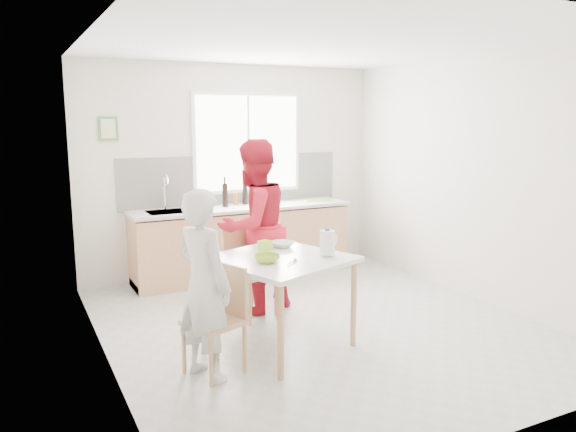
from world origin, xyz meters
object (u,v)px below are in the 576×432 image
Objects in this scene: chair_far at (246,267)px; milk_jug at (328,242)px; person_white at (204,285)px; wine_bottle_b at (225,195)px; chair_left at (220,314)px; person_red at (253,227)px; dining_table at (279,267)px; wine_bottle_a at (245,192)px; bowl_green at (267,259)px; bowl_white at (282,244)px.

milk_jug reaches higher than chair_far.
wine_bottle_b is at bearing -43.86° from person_white.
chair_left is 1.53m from person_red.
milk_jug reaches higher than chair_left.
dining_table is 5.85× the size of milk_jug.
wine_bottle_b is at bearing -164.45° from wine_bottle_a.
chair_left is at bearing 36.06° from person_red.
person_white is 6.45× the size of milk_jug.
person_white is at bearing -90.00° from chair_left.
bowl_green is 0.72× the size of wine_bottle_b.
person_red is at bearing 72.39° from bowl_green.
wine_bottle_a is (0.26, 2.53, 0.13)m from milk_jug.
chair_left is 1.08m from bowl_white.
chair_far is (0.05, 0.89, -0.23)m from dining_table.
bowl_white is (0.37, 0.45, -0.01)m from bowl_green.
chair_far is at bearing 86.85° from dining_table.
milk_jug is 2.45m from wine_bottle_b.
person_white reaches higher than chair_far.
wine_bottle_b reaches higher than chair_far.
bowl_white is at bearing 92.52° from milk_jug.
bowl_green is (0.47, 0.12, 0.38)m from chair_left.
person_red is 1.16m from bowl_green.
chair_far is 4.24× the size of bowl_green.
dining_table is 6.45× the size of bowl_white.
bowl_white is (0.84, 0.57, 0.37)m from chair_left.
wine_bottle_a is 0.32m from wine_bottle_b.
wine_bottle_a is at bearing 47.71° from chair_far.
person_red reaches higher than person_white.
bowl_green is 1.03× the size of bowl_white.
dining_table is 0.84m from person_white.
person_white is 2.83m from wine_bottle_b.
milk_jug is 2.54m from wine_bottle_a.
person_red is at bearing 16.72° from chair_far.
person_white is (-0.79, -0.29, 0.02)m from dining_table.
person_red reaches higher than wine_bottle_b.
wine_bottle_b is (-0.30, -0.08, -0.01)m from wine_bottle_a.
chair_left is at bearing -165.92° from bowl_green.
milk_jug is at bearing -103.62° from person_white.
chair_far reaches higher than dining_table.
bowl_green is 0.58m from milk_jug.
bowl_white reaches higher than chair_left.
bowl_green reaches higher than chair_left.
person_white reaches higher than wine_bottle_a.
person_white reaches higher than chair_left.
chair_far reaches higher than bowl_green.
bowl_green is 0.68× the size of wine_bottle_a.
bowl_white is at bearing -94.59° from wine_bottle_b.
person_red reaches higher than chair_left.
milk_jug is 0.73× the size of wine_bottle_a.
chair_left is 0.62m from bowl_green.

